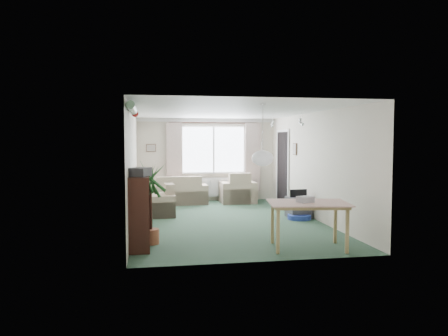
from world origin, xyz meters
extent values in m
plane|color=#2C4A37|center=(0.00, 0.00, 0.00)|extent=(6.50, 6.50, 0.00)
cube|color=white|center=(0.20, 3.23, 1.50)|extent=(1.80, 0.03, 1.30)
cube|color=black|center=(0.20, 3.15, 2.27)|extent=(2.60, 0.03, 0.03)
cube|color=beige|center=(-0.95, 3.13, 1.27)|extent=(0.45, 0.08, 2.00)
cube|color=beige|center=(1.35, 3.13, 1.27)|extent=(0.45, 0.08, 2.00)
cube|color=white|center=(0.20, 3.19, 0.40)|extent=(1.20, 0.10, 0.55)
cube|color=black|center=(1.99, 2.20, 1.00)|extent=(0.03, 0.95, 2.00)
sphere|color=white|center=(0.20, -2.30, 1.48)|extent=(0.36, 0.36, 0.36)
cylinder|color=#196626|center=(-1.92, -2.30, 2.28)|extent=(1.60, 1.60, 0.12)
sphere|color=silver|center=(1.30, 0.90, 2.22)|extent=(0.20, 0.20, 0.20)
sphere|color=silver|center=(1.60, -0.30, 2.22)|extent=(0.20, 0.20, 0.20)
cube|color=brown|center=(-1.60, 3.23, 1.55)|extent=(0.28, 0.03, 0.22)
cube|color=brown|center=(1.98, 1.20, 1.55)|extent=(0.03, 0.24, 0.30)
cube|color=#C1B192|center=(-0.87, 2.75, 0.39)|extent=(1.61, 0.89, 0.79)
cube|color=beige|center=(0.81, 2.73, 0.43)|extent=(0.98, 0.93, 0.87)
cube|color=beige|center=(-1.50, 0.89, 0.38)|extent=(0.85, 0.89, 0.75)
cube|color=black|center=(-0.57, 2.75, 0.18)|extent=(0.92, 0.73, 0.36)
cube|color=#4C3127|center=(-0.66, 2.77, 0.44)|extent=(0.12, 0.06, 0.16)
cube|color=black|center=(-1.84, -2.06, 0.60)|extent=(0.33, 0.98, 1.20)
cube|color=#39383D|center=(-1.82, -2.17, 1.27)|extent=(0.40, 0.43, 0.14)
cylinder|color=#1D542C|center=(-1.65, -1.86, 0.70)|extent=(0.66, 0.66, 1.39)
cube|color=#A06D57|center=(0.90, -2.60, 0.37)|extent=(1.30, 0.97, 0.74)
cube|color=#ADADB8|center=(0.85, -2.60, 0.80)|extent=(0.29, 0.25, 0.12)
cube|color=#36353A|center=(1.70, 0.12, 0.24)|extent=(0.50, 0.54, 0.47)
cylinder|color=#202197|center=(1.65, -0.09, 0.05)|extent=(0.56, 0.56, 0.10)
camera|label=1|loc=(-1.69, -9.36, 1.80)|focal=35.00mm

